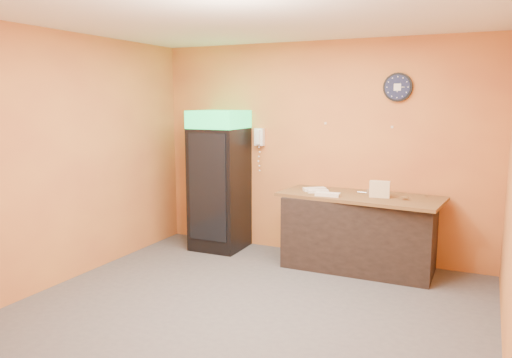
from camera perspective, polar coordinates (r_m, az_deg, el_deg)
The scene contains 14 objects.
floor at distance 5.16m, azimuth -0.39°, elevation -14.38°, with size 4.50×4.50×0.00m, color #47474C.
back_wall at distance 6.63m, azimuth 7.06°, elevation 3.34°, with size 4.50×0.02×2.80m, color #DB8B3D.
left_wall at distance 6.09m, azimuth -19.92°, elevation 2.37°, with size 0.02×4.00×2.80m, color #DB8B3D.
ceiling at distance 4.79m, azimuth -0.43°, elevation 18.05°, with size 4.50×4.00×0.02m, color white.
beverage_cooler at distance 6.85m, azimuth -4.37°, elevation -0.38°, with size 0.68×0.69×1.91m.
prep_counter at distance 6.25m, azimuth 11.70°, elevation -6.10°, with size 1.75×0.78×0.88m, color black.
wall_clock at distance 6.33m, azimuth 15.90°, elevation 10.06°, with size 0.35×0.06×0.35m.
wall_phone at distance 6.86m, azimuth 0.37°, elevation 4.82°, with size 0.13×0.11×0.24m.
butcher_paper at distance 6.15m, azimuth 11.83°, elevation -1.97°, with size 1.91×0.83×0.04m, color brown.
sub_roll_stack at distance 6.01m, azimuth 13.96°, elevation -1.14°, with size 0.24×0.10×0.20m.
wrapped_sandwich_left at distance 6.20m, azimuth 7.10°, elevation -1.40°, with size 0.25×0.10×0.04m, color white.
wrapped_sandwich_mid at distance 5.99m, azimuth 8.19°, elevation -1.75°, with size 0.29×0.11×0.04m, color white.
wrapped_sandwich_right at distance 6.32m, azimuth 6.71°, elevation -1.17°, with size 0.28×0.11×0.04m, color white.
kitchen_tool at distance 6.23m, azimuth 12.75°, elevation -1.39°, with size 0.06×0.06×0.06m, color silver.
Camera 1 is at (2.04, -4.27, 2.05)m, focal length 35.00 mm.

